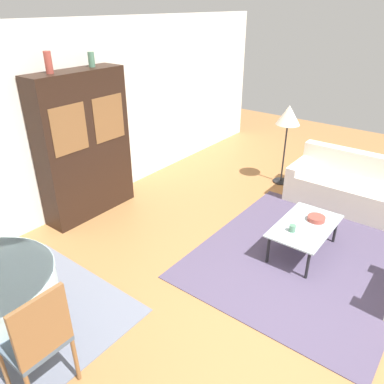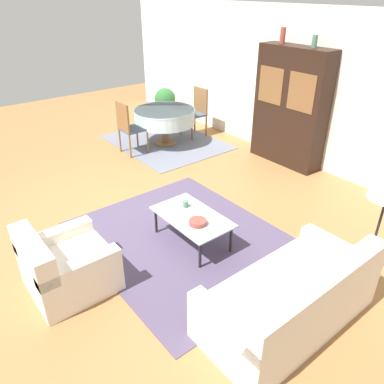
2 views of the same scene
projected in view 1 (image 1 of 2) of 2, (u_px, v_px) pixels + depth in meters
ground_plane at (290, 322)px, 3.76m from camera, size 14.00×14.00×0.00m
wall_back at (54, 126)px, 5.12m from camera, size 10.00×0.06×2.70m
area_rug at (302, 257)px, 4.72m from camera, size 2.81×2.34×0.01m
couch at (351, 188)px, 5.81m from camera, size 0.89×1.80×0.79m
coffee_table at (305, 228)px, 4.65m from camera, size 1.05×0.62×0.39m
display_cabinet at (84, 146)px, 5.31m from camera, size 1.38×0.41×2.09m
dining_chair_near at (38, 338)px, 2.84m from camera, size 0.44×0.44×1.03m
floor_lamp at (288, 118)px, 6.16m from camera, size 0.40×0.40×1.38m
cup at (292, 228)px, 4.49m from camera, size 0.08×0.08×0.09m
bowl at (316, 218)px, 4.72m from camera, size 0.22×0.22×0.06m
vase_tall at (48, 62)px, 4.53m from camera, size 0.09×0.09×0.26m
vase_short at (91, 59)px, 5.01m from camera, size 0.09×0.09×0.20m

